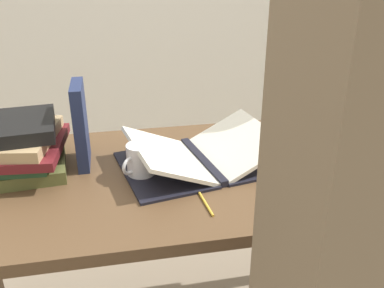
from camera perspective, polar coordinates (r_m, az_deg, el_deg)
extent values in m
cube|color=brown|center=(1.32, -2.34, -4.29)|extent=(1.50, 0.71, 0.03)
cube|color=brown|center=(1.97, 17.10, -7.75)|extent=(0.06, 0.06, 0.73)
cube|color=black|center=(1.35, 1.43, -2.23)|extent=(0.08, 0.32, 0.02)
cube|color=black|center=(1.31, -3.83, -3.42)|extent=(0.30, 0.37, 0.01)
cube|color=black|center=(1.40, 6.34, -1.53)|extent=(0.30, 0.37, 0.01)
cube|color=silver|center=(1.29, -3.21, -1.49)|extent=(0.27, 0.35, 0.10)
cube|color=silver|center=(1.38, 5.84, 0.09)|extent=(0.27, 0.35, 0.10)
cube|color=brown|center=(1.39, -21.03, -2.61)|extent=(0.24, 0.26, 0.04)
cube|color=#234C2D|center=(1.38, -21.24, -1.39)|extent=(0.17, 0.26, 0.03)
cube|color=maroon|center=(1.37, -21.41, -0.37)|extent=(0.24, 0.31, 0.03)
cube|color=tan|center=(1.36, -21.60, 0.79)|extent=(0.21, 0.30, 0.03)
cube|color=black|center=(1.34, -21.85, 2.23)|extent=(0.21, 0.26, 0.04)
cube|color=#1E284C|center=(1.35, -14.63, 2.47)|extent=(0.03, 0.15, 0.26)
cylinder|color=#2D2D33|center=(1.62, 13.86, 1.67)|extent=(0.12, 0.12, 0.02)
cylinder|color=#2D2D33|center=(1.56, 14.48, 7.27)|extent=(0.02, 0.02, 0.32)
cone|color=silver|center=(1.51, 15.32, 14.71)|extent=(0.14, 0.14, 0.10)
cylinder|color=white|center=(1.27, -6.85, -2.19)|extent=(0.08, 0.08, 0.10)
torus|color=white|center=(1.24, -8.34, -2.94)|extent=(0.05, 0.04, 0.05)
cylinder|color=gold|center=(1.17, 1.42, -7.25)|extent=(0.02, 0.17, 0.01)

